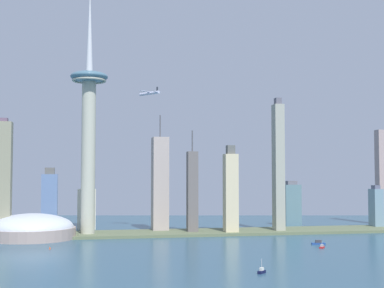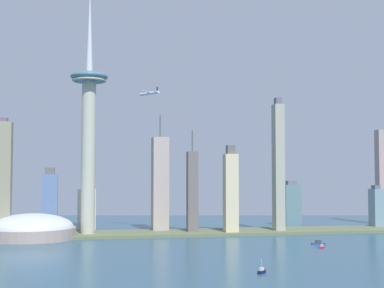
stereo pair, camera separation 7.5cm
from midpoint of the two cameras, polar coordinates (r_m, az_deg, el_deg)
waterfront_pier at (r=704.03m, az=2.38°, el=-9.16°), size 692.47×72.15×3.35m
observation_tower at (r=681.31m, az=-10.71°, el=2.63°), size 46.05×46.05×309.35m
stadium_dome at (r=669.58m, az=-16.36°, el=-8.53°), size 100.69×100.69×32.82m
skyscraper_0 at (r=689.79m, az=4.05°, el=-5.05°), size 16.49×16.30×111.49m
skyscraper_1 at (r=808.69m, az=10.34°, el=-6.24°), size 23.69×18.18×65.53m
skyscraper_2 at (r=691.50m, az=0.03°, el=-5.08°), size 12.93×13.65×130.55m
skyscraper_3 at (r=714.55m, az=-3.36°, el=-4.24°), size 20.24×27.55×152.54m
skyscraper_5 at (r=783.48m, az=-14.65°, el=-5.69°), size 21.68×13.68×84.32m
skyscraper_6 at (r=766.83m, az=-10.94°, el=-6.57°), size 24.67×13.51×62.48m
skyscraper_7 at (r=716.14m, az=8.99°, el=-2.38°), size 12.44×15.70×174.31m
skyscraper_8 at (r=868.18m, az=19.15°, el=-3.28°), size 14.57×13.58×141.79m
skyscraper_9 at (r=805.61m, az=18.64°, el=-6.34°), size 13.48×18.56×59.86m
boat_0 at (r=581.73m, az=13.39°, el=-10.37°), size 8.91×10.44×7.44m
boat_1 at (r=609.75m, az=13.03°, el=-10.01°), size 15.32×8.20×4.69m
boat_2 at (r=428.29m, az=7.27°, el=-13.02°), size 8.16×7.94×11.04m
channel_buoy_1 at (r=575.91m, az=-14.60°, el=-10.42°), size 1.62×1.62×2.75m
airplane at (r=713.70m, az=-4.51°, el=5.30°), size 29.02×31.01×8.80m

